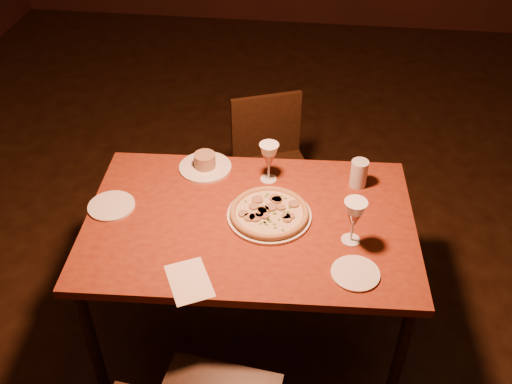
# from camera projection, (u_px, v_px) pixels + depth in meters

# --- Properties ---
(floor) EXTENTS (7.00, 7.00, 0.00)m
(floor) POSITION_uv_depth(u_px,v_px,m) (294.00, 291.00, 2.94)
(floor) COLOR #301E10
(floor) RESTS_ON ground
(dining_table) EXTENTS (1.38, 0.93, 0.71)m
(dining_table) POSITION_uv_depth(u_px,v_px,m) (250.00, 231.00, 2.35)
(dining_table) COLOR brown
(dining_table) RESTS_ON floor
(chair_far) EXTENTS (0.49, 0.49, 0.79)m
(chair_far) POSITION_uv_depth(u_px,v_px,m) (271.00, 162.00, 3.07)
(chair_far) COLOR black
(chair_far) RESTS_ON floor
(pizza_plate) EXTENTS (0.34, 0.34, 0.04)m
(pizza_plate) POSITION_uv_depth(u_px,v_px,m) (269.00, 213.00, 2.31)
(pizza_plate) COLOR white
(pizza_plate) RESTS_ON dining_table
(ramekin_saucer) EXTENTS (0.24, 0.24, 0.08)m
(ramekin_saucer) POSITION_uv_depth(u_px,v_px,m) (205.00, 164.00, 2.56)
(ramekin_saucer) COLOR white
(ramekin_saucer) RESTS_ON dining_table
(wine_glass_far) EXTENTS (0.08, 0.08, 0.19)m
(wine_glass_far) POSITION_uv_depth(u_px,v_px,m) (269.00, 162.00, 2.45)
(wine_glass_far) COLOR #A35543
(wine_glass_far) RESTS_ON dining_table
(wine_glass_right) EXTENTS (0.09, 0.09, 0.19)m
(wine_glass_right) POSITION_uv_depth(u_px,v_px,m) (353.00, 222.00, 2.15)
(wine_glass_right) COLOR #A35543
(wine_glass_right) RESTS_ON dining_table
(water_tumbler) EXTENTS (0.07, 0.07, 0.12)m
(water_tumbler) POSITION_uv_depth(u_px,v_px,m) (359.00, 173.00, 2.44)
(water_tumbler) COLOR silver
(water_tumbler) RESTS_ON dining_table
(side_plate_left) EXTENTS (0.19, 0.19, 0.01)m
(side_plate_left) POSITION_uv_depth(u_px,v_px,m) (111.00, 206.00, 2.36)
(side_plate_left) COLOR white
(side_plate_left) RESTS_ON dining_table
(side_plate_near) EXTENTS (0.18, 0.18, 0.01)m
(side_plate_near) POSITION_uv_depth(u_px,v_px,m) (355.00, 273.00, 2.07)
(side_plate_near) COLOR white
(side_plate_near) RESTS_ON dining_table
(menu_card) EXTENTS (0.22, 0.25, 0.00)m
(menu_card) POSITION_uv_depth(u_px,v_px,m) (189.00, 281.00, 2.05)
(menu_card) COLOR white
(menu_card) RESTS_ON dining_table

